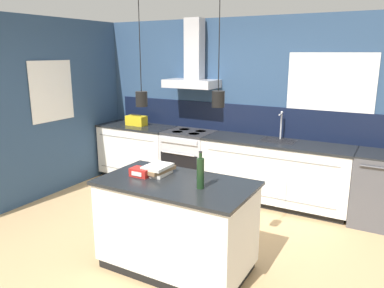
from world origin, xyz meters
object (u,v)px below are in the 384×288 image
(oven_range, at_px, (189,160))
(dishwasher, at_px, (380,189))
(bottle_on_island, at_px, (200,173))
(red_supply_box, at_px, (141,172))
(yellow_toolbox, at_px, (136,121))
(book_stack, at_px, (158,169))

(oven_range, distance_m, dishwasher, 2.72)
(bottle_on_island, relative_size, red_supply_box, 1.74)
(yellow_toolbox, bearing_deg, oven_range, -0.25)
(book_stack, distance_m, yellow_toolbox, 2.65)
(bottle_on_island, relative_size, yellow_toolbox, 1.02)
(dishwasher, relative_size, book_stack, 2.55)
(oven_range, xyz_separation_m, book_stack, (0.76, -1.97, 0.51))
(bottle_on_island, xyz_separation_m, book_stack, (-0.56, 0.14, -0.10))
(bottle_on_island, xyz_separation_m, red_supply_box, (-0.68, 0.01, -0.11))
(dishwasher, bearing_deg, oven_range, -179.91)
(oven_range, height_order, book_stack, book_stack)
(dishwasher, bearing_deg, bottle_on_island, -123.34)
(bottle_on_island, relative_size, book_stack, 0.97)
(oven_range, bearing_deg, yellow_toolbox, 179.75)
(dishwasher, xyz_separation_m, book_stack, (-1.96, -1.97, 0.51))
(dishwasher, height_order, bottle_on_island, bottle_on_island)
(bottle_on_island, height_order, red_supply_box, bottle_on_island)
(red_supply_box, bearing_deg, oven_range, 107.11)
(bottle_on_island, bearing_deg, book_stack, 165.67)
(book_stack, height_order, yellow_toolbox, yellow_toolbox)
(oven_range, relative_size, book_stack, 2.55)
(book_stack, xyz_separation_m, yellow_toolbox, (-1.77, 1.97, 0.03))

